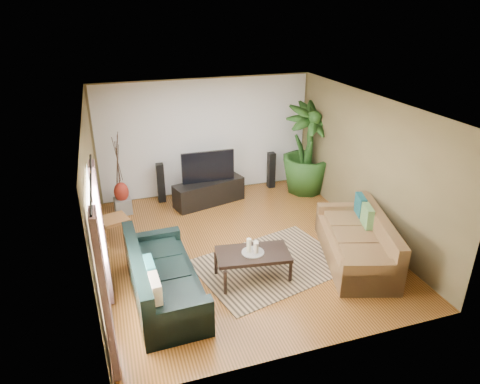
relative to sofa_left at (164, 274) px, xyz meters
name	(u,v)px	position (x,y,z in m)	size (l,w,h in m)	color
floor	(243,247)	(1.62, 1.02, -0.42)	(5.50, 5.50, 0.00)	#9E5C29
ceiling	(244,104)	(1.62, 1.02, 2.28)	(5.50, 5.50, 0.00)	white
wall_back	(206,137)	(1.62, 3.77, 0.93)	(5.00, 5.00, 0.00)	brown
wall_front	(316,265)	(1.62, -1.73, 0.93)	(5.00, 5.00, 0.00)	brown
wall_left	(94,199)	(-0.88, 1.02, 0.92)	(5.50, 5.50, 0.00)	brown
wall_right	(367,165)	(4.12, 1.02, 0.92)	(5.50, 5.50, 0.00)	brown
backwall_panel	(206,137)	(1.62, 3.76, 0.93)	(4.90, 4.90, 0.00)	white
window_pane	(97,247)	(-0.86, -0.58, 0.97)	(1.80, 1.80, 0.00)	white
curtain_near	(105,298)	(-0.81, -1.33, 0.72)	(0.08, 0.35, 2.20)	gray
curtain_far	(102,235)	(-0.81, 0.17, 0.72)	(0.08, 0.35, 2.20)	gray
curtain_rod	(91,181)	(-0.81, -0.58, 1.87)	(0.03, 0.03, 1.90)	black
sofa_left	(164,274)	(0.00, 0.00, 0.00)	(2.21, 0.95, 0.85)	black
sofa_right	(356,238)	(3.37, 0.03, 0.00)	(2.20, 0.99, 0.85)	brown
area_rug	(271,265)	(1.89, 0.31, -0.42)	(2.48, 1.76, 0.01)	tan
coffee_table	(253,265)	(1.46, 0.05, -0.18)	(1.19, 0.65, 0.49)	black
candle_tray	(253,252)	(1.46, 0.05, 0.07)	(0.37, 0.37, 0.02)	gray
candle_tall	(249,245)	(1.40, 0.08, 0.20)	(0.08, 0.08, 0.24)	#EEEAC9
candle_mid	(256,248)	(1.50, 0.01, 0.17)	(0.08, 0.08, 0.18)	beige
candle_short	(256,245)	(1.53, 0.11, 0.15)	(0.08, 0.08, 0.15)	beige
tv_stand	(209,192)	(1.48, 3.08, -0.16)	(1.61, 0.48, 0.54)	black
television	(208,167)	(1.48, 3.10, 0.46)	(1.18, 0.06, 0.70)	black
speaker_left	(161,183)	(0.47, 3.52, 0.03)	(0.16, 0.18, 0.91)	black
speaker_right	(271,170)	(3.16, 3.52, 0.02)	(0.16, 0.18, 0.89)	black
potted_plant	(307,149)	(3.87, 3.05, 0.64)	(1.19, 1.19, 2.12)	#1E4316
plant_pot	(305,185)	(3.87, 3.05, -0.27)	(0.39, 0.39, 0.30)	black
pedestal	(123,206)	(-0.42, 3.18, -0.25)	(0.34, 0.34, 0.34)	gray
vase	(121,192)	(-0.42, 3.18, 0.07)	(0.31, 0.31, 0.44)	maroon
side_table	(116,230)	(-0.63, 1.98, -0.17)	(0.47, 0.47, 0.50)	#996332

